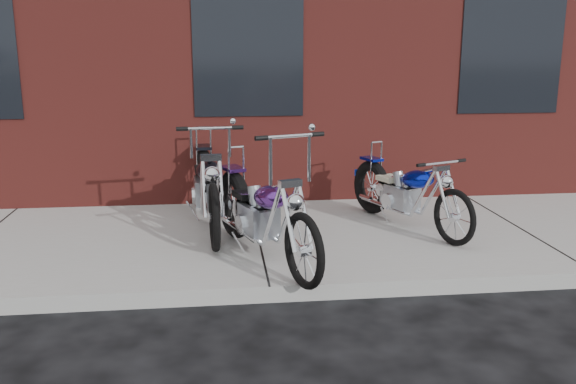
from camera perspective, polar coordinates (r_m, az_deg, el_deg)
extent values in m
plane|color=black|center=(5.37, -1.73, -10.35)|extent=(120.00, 120.00, 0.00)
cube|color=#A5A29B|center=(6.74, -2.82, -4.68)|extent=(22.00, 3.00, 0.15)
torus|color=black|center=(6.44, -4.56, -1.46)|extent=(0.38, 0.74, 0.74)
torus|color=black|center=(5.05, 2.29, -6.02)|extent=(0.29, 0.65, 0.67)
cube|color=gray|center=(5.86, -2.17, -3.02)|extent=(0.41, 0.48, 0.31)
ellipsoid|color=#5B2687|center=(5.53, -0.98, -0.81)|extent=(0.44, 0.62, 0.31)
cube|color=black|center=(6.04, -3.22, -0.51)|extent=(0.33, 0.35, 0.06)
cylinder|color=silver|center=(5.08, 1.63, -2.72)|extent=(0.14, 0.29, 0.55)
cylinder|color=silver|center=(5.05, 0.99, 5.07)|extent=(0.54, 0.22, 0.03)
cylinder|color=silver|center=(6.28, -4.35, 1.81)|extent=(0.03, 0.03, 0.49)
cylinder|color=silver|center=(6.14, -1.97, -3.54)|extent=(0.36, 0.89, 0.05)
torus|color=black|center=(7.50, 8.44, 0.26)|extent=(0.37, 0.67, 0.66)
torus|color=black|center=(6.44, 16.13, -2.58)|extent=(0.28, 0.58, 0.60)
cube|color=gray|center=(7.05, 11.29, -0.77)|extent=(0.38, 0.44, 0.28)
ellipsoid|color=#0A1BB2|center=(6.80, 12.77, 0.96)|extent=(0.41, 0.56, 0.28)
cube|color=#BEB898|center=(7.19, 10.15, 1.07)|extent=(0.30, 0.32, 0.06)
cylinder|color=silver|center=(6.46, 15.56, -0.27)|extent=(0.13, 0.26, 0.50)
cylinder|color=silver|center=(6.48, 15.02, 2.50)|extent=(0.48, 0.21, 0.03)
cylinder|color=silver|center=(7.37, 8.87, 2.81)|extent=(0.03, 0.03, 0.44)
cylinder|color=silver|center=(7.30, 10.92, -1.24)|extent=(0.35, 0.79, 0.04)
torus|color=black|center=(7.64, -7.76, 0.95)|extent=(0.21, 0.79, 0.78)
torus|color=black|center=(6.01, -6.79, -2.77)|extent=(0.13, 0.70, 0.70)
cube|color=gray|center=(6.97, -7.42, -0.32)|extent=(0.33, 0.45, 0.32)
ellipsoid|color=black|center=(6.61, -7.33, 1.72)|extent=(0.32, 0.61, 0.33)
cube|color=black|center=(7.20, -7.62, 1.87)|extent=(0.28, 0.32, 0.06)
cylinder|color=silver|center=(6.07, -6.96, 0.14)|extent=(0.07, 0.32, 0.58)
cylinder|color=silver|center=(6.10, -7.20, 5.79)|extent=(0.59, 0.08, 0.03)
cylinder|color=silver|center=(7.48, -7.82, 3.89)|extent=(0.03, 0.03, 0.52)
cylinder|color=silver|center=(7.24, -6.49, -0.92)|extent=(0.13, 0.97, 0.05)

